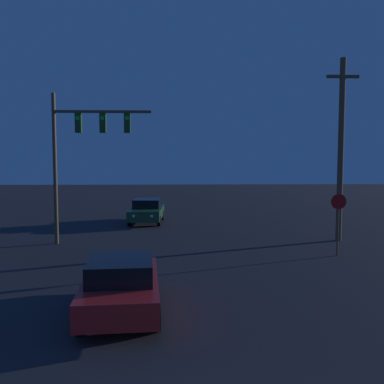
% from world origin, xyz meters
% --- Properties ---
extents(car_near, '(2.16, 4.37, 1.44)m').
position_xyz_m(car_near, '(-1.99, 6.76, 0.73)').
color(car_near, '#B21E1E').
rests_on(car_near, ground_plane).
extents(car_far, '(2.06, 4.34, 1.44)m').
position_xyz_m(car_far, '(-2.38, 22.21, 0.73)').
color(car_far, '#1E4728').
rests_on(car_far, ground_plane).
extents(traffic_signal_mast, '(4.53, 0.30, 6.92)m').
position_xyz_m(traffic_signal_mast, '(-4.90, 15.82, 4.70)').
color(traffic_signal_mast, brown).
rests_on(traffic_signal_mast, ground_plane).
extents(stop_sign, '(0.63, 0.07, 2.53)m').
position_xyz_m(stop_sign, '(5.98, 12.88, 1.73)').
color(stop_sign, brown).
rests_on(stop_sign, ground_plane).
extents(utility_pole, '(1.52, 0.28, 8.65)m').
position_xyz_m(utility_pole, '(7.26, 16.06, 4.47)').
color(utility_pole, brown).
rests_on(utility_pole, ground_plane).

